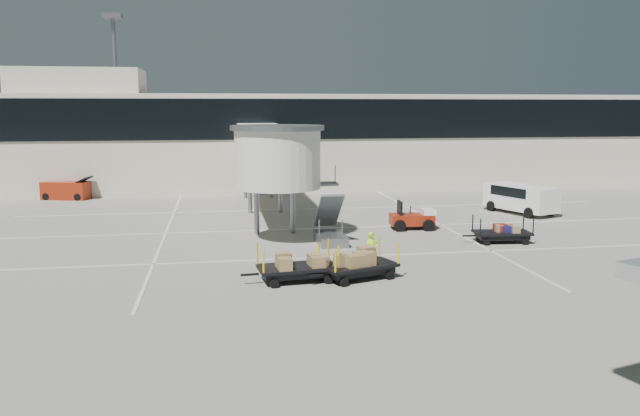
# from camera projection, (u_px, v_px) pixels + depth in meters

# --- Properties ---
(ground) EXTENTS (140.00, 140.00, 0.00)m
(ground) POSITION_uv_depth(u_px,v_px,m) (382.00, 266.00, 27.46)
(ground) COLOR gray
(ground) RESTS_ON ground
(lane_markings) EXTENTS (40.00, 30.00, 0.02)m
(lane_markings) POSITION_uv_depth(u_px,v_px,m) (330.00, 227.00, 36.45)
(lane_markings) COLOR silver
(lane_markings) RESTS_ON ground
(terminal) EXTENTS (64.00, 12.11, 15.20)m
(terminal) POSITION_uv_depth(u_px,v_px,m) (293.00, 139.00, 55.92)
(terminal) COLOR beige
(terminal) RESTS_ON ground
(jet_bridge) EXTENTS (5.70, 20.40, 6.03)m
(jet_bridge) POSITION_uv_depth(u_px,v_px,m) (268.00, 151.00, 38.10)
(jet_bridge) COLOR silver
(jet_bridge) RESTS_ON ground
(baggage_tug) EXTENTS (2.60, 1.77, 1.64)m
(baggage_tug) POSITION_uv_depth(u_px,v_px,m) (413.00, 219.00, 35.78)
(baggage_tug) COLOR maroon
(baggage_tug) RESTS_ON ground
(suitcase_cart) EXTENTS (3.57, 1.68, 1.38)m
(suitcase_cart) POSITION_uv_depth(u_px,v_px,m) (501.00, 233.00, 32.20)
(suitcase_cart) COLOR black
(suitcase_cart) RESTS_ON ground
(box_cart_near) EXTENTS (3.85, 2.46, 1.49)m
(box_cart_near) POSITION_uv_depth(u_px,v_px,m) (361.00, 265.00, 25.32)
(box_cart_near) COLOR black
(box_cart_near) RESTS_ON ground
(box_cart_far) EXTENTS (3.94, 1.90, 1.52)m
(box_cart_far) POSITION_uv_depth(u_px,v_px,m) (298.00, 268.00, 24.96)
(box_cart_far) COLOR black
(box_cart_far) RESTS_ON ground
(ground_worker) EXTENTS (0.67, 0.52, 1.64)m
(ground_worker) POSITION_uv_depth(u_px,v_px,m) (372.00, 250.00, 26.91)
(ground_worker) COLOR #B1F319
(ground_worker) RESTS_ON ground
(minivan) EXTENTS (3.56, 5.29, 1.86)m
(minivan) POSITION_uv_depth(u_px,v_px,m) (519.00, 196.00, 41.15)
(minivan) COLOR white
(minivan) RESTS_ON ground
(belt_loader) EXTENTS (3.89, 2.30, 1.77)m
(belt_loader) POSITION_uv_depth(u_px,v_px,m) (66.00, 190.00, 47.46)
(belt_loader) COLOR maroon
(belt_loader) RESTS_ON ground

